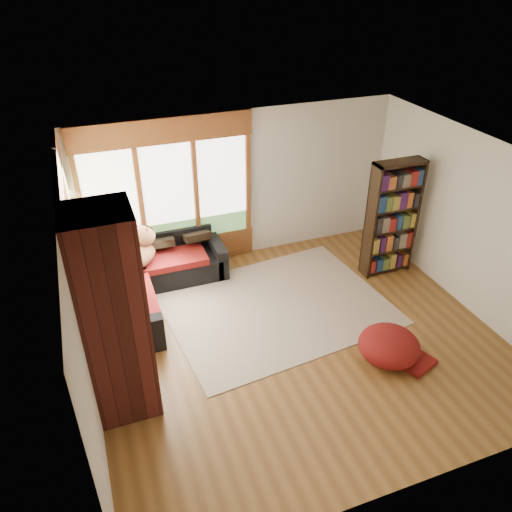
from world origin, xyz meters
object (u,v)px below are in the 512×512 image
object	(u,v)px
bookshelf	(392,219)
pouf	(389,345)
brick_chimney	(114,318)
area_rug	(277,307)
sectional_sofa	(137,284)
dog_tan	(134,248)
dog_brindle	(128,291)

from	to	relation	value
bookshelf	pouf	xyz separation A→B (m)	(-1.17, -1.90, -0.76)
bookshelf	brick_chimney	bearing A→B (deg)	-162.26
brick_chimney	area_rug	bearing A→B (deg)	25.04
brick_chimney	sectional_sofa	size ratio (longest dim) A/B	1.18
brick_chimney	dog_tan	size ratio (longest dim) A/B	2.54
brick_chimney	sectional_sofa	distance (m)	2.32
area_rug	pouf	world-z (taller)	pouf
sectional_sofa	bookshelf	world-z (taller)	bookshelf
dog_tan	bookshelf	bearing A→B (deg)	-52.20
brick_chimney	dog_brindle	bearing A→B (deg)	78.57
brick_chimney	sectional_sofa	xyz separation A→B (m)	(0.45, 2.05, -1.00)
pouf	area_rug	bearing A→B (deg)	121.60
pouf	dog_tan	xyz separation A→B (m)	(-2.87, 2.77, 0.56)
bookshelf	dog_brindle	bearing A→B (deg)	-177.74
sectional_sofa	area_rug	distance (m)	2.19
dog_tan	sectional_sofa	bearing A→B (deg)	-142.14
pouf	bookshelf	bearing A→B (deg)	58.36
bookshelf	dog_brindle	world-z (taller)	bookshelf
sectional_sofa	dog_tan	world-z (taller)	dog_tan
sectional_sofa	pouf	size ratio (longest dim) A/B	2.69
dog_brindle	pouf	bearing A→B (deg)	-110.43
area_rug	dog_tan	world-z (taller)	dog_tan
brick_chimney	pouf	size ratio (longest dim) A/B	3.18
brick_chimney	area_rug	xyz separation A→B (m)	(2.41, 1.12, -1.29)
brick_chimney	area_rug	size ratio (longest dim) A/B	0.79
bookshelf	dog_tan	size ratio (longest dim) A/B	1.93
bookshelf	dog_brindle	size ratio (longest dim) A/B	2.63
brick_chimney	pouf	world-z (taller)	brick_chimney
sectional_sofa	dog_tan	size ratio (longest dim) A/B	2.15
sectional_sofa	area_rug	size ratio (longest dim) A/B	0.67
bookshelf	pouf	size ratio (longest dim) A/B	2.42
dog_brindle	dog_tan	bearing A→B (deg)	-4.74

